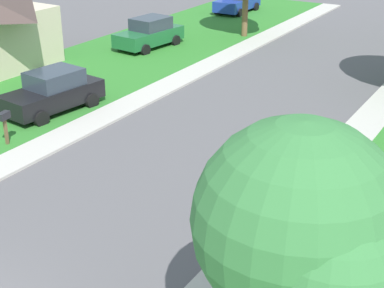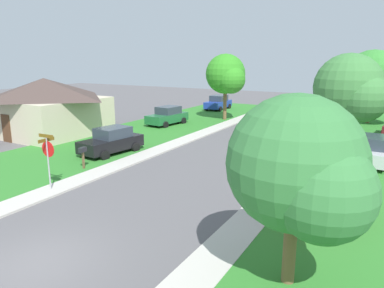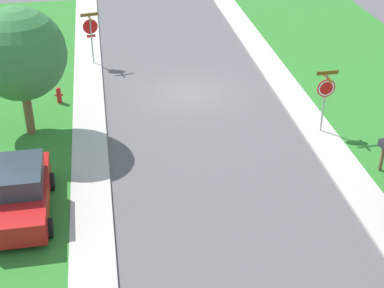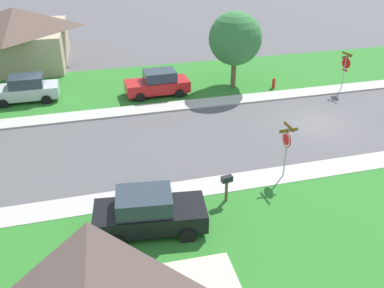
% 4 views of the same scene
% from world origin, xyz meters
% --- Properties ---
extents(sidewalk_east, '(1.40, 56.00, 0.10)m').
position_xyz_m(sidewalk_east, '(4.70, 12.00, 0.05)').
color(sidewalk_east, '#B7B2A8').
rests_on(sidewalk_east, ground).
extents(sidewalk_west, '(1.40, 56.00, 0.10)m').
position_xyz_m(sidewalk_west, '(-4.70, 12.00, 0.05)').
color(sidewalk_west, '#B7B2A8').
rests_on(sidewalk_west, ground).
extents(lawn_west, '(8.00, 56.00, 0.08)m').
position_xyz_m(lawn_west, '(-9.40, 12.00, 0.04)').
color(lawn_west, '#2D7528').
rests_on(lawn_west, ground).
extents(car_black_driveway_right, '(2.44, 4.49, 1.76)m').
position_xyz_m(car_black_driveway_right, '(-6.92, 11.33, 0.87)').
color(car_black_driveway_right, black).
rests_on(car_black_driveway_right, ground).
extents(car_green_far_down_street, '(2.40, 4.48, 1.76)m').
position_xyz_m(car_green_far_down_street, '(-9.46, 21.94, 0.87)').
color(car_green_far_down_street, '#1E6033').
rests_on(car_green_far_down_street, ground).
extents(car_red_near_corner, '(2.11, 4.34, 1.76)m').
position_xyz_m(car_red_near_corner, '(6.94, 8.32, 0.87)').
color(car_red_near_corner, red).
rests_on(car_red_near_corner, ground).
extents(car_blue_across_road, '(2.05, 4.31, 1.76)m').
position_xyz_m(car_blue_across_road, '(-9.74, 33.59, 0.87)').
color(car_blue_across_road, '#1E389E').
rests_on(car_blue_across_road, ground).
extents(tree_sidewalk_far, '(3.93, 3.66, 5.38)m').
position_xyz_m(tree_sidewalk_far, '(7.27, 2.67, 3.43)').
color(tree_sidewalk_far, brown).
rests_on(tree_sidewalk_far, ground).
extents(mailbox, '(0.31, 0.51, 1.31)m').
position_xyz_m(mailbox, '(-5.93, 7.82, 1.01)').
color(mailbox, brown).
rests_on(mailbox, ground).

